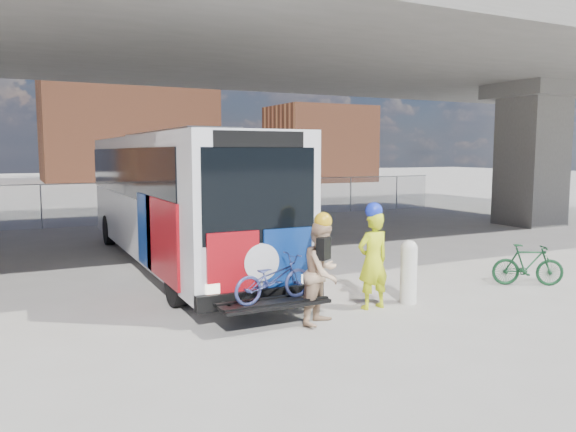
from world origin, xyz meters
TOP-DOWN VIEW (x-y plane):
  - ground at (0.00, 0.00)m, footprint 160.00×160.00m
  - bus at (-2.00, 2.45)m, footprint 2.67×12.95m
  - overpass at (0.00, 4.00)m, footprint 40.00×16.00m
  - chainlink_fence at (0.00, 12.00)m, footprint 30.00×0.06m
  - brick_buildings at (1.23, 48.23)m, footprint 54.00×22.00m
  - smokestack at (14.00, 55.00)m, footprint 2.20×2.20m
  - bollard at (1.21, -3.89)m, footprint 0.34×0.34m
  - cyclist_hivis at (0.31, -3.89)m, footprint 0.73×0.50m
  - cyclist_tan at (-1.08, -4.31)m, footprint 1.15×1.09m
  - bike_parked at (4.72, -3.89)m, footprint 1.63×1.26m

SIDE VIEW (x-z plane):
  - ground at x=0.00m, z-range 0.00..0.00m
  - bike_parked at x=4.72m, z-range 0.00..0.98m
  - bollard at x=1.21m, z-range 0.05..1.37m
  - cyclist_tan at x=-1.08m, z-range -0.06..2.00m
  - cyclist_hivis at x=0.31m, z-range -0.04..2.11m
  - chainlink_fence at x=0.00m, z-range -13.58..16.42m
  - bus at x=-2.00m, z-range 0.27..3.96m
  - brick_buildings at x=1.23m, z-range -0.58..11.42m
  - overpass at x=0.00m, z-range 2.57..10.52m
  - smokestack at x=14.00m, z-range 0.00..25.00m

